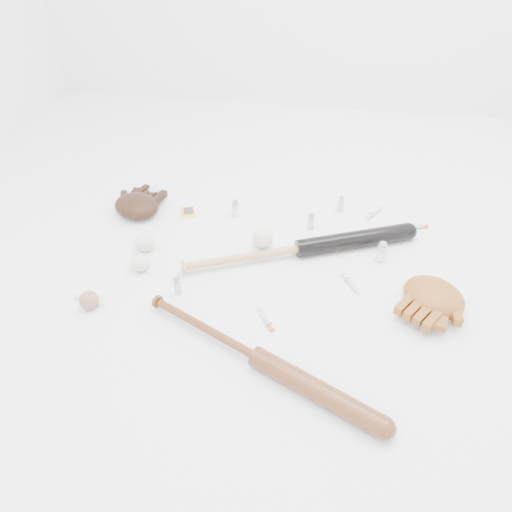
# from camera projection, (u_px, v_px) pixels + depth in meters

# --- Properties ---
(bat_dark) EXTENTS (0.93, 0.44, 0.07)m
(bat_dark) POSITION_uv_depth(u_px,v_px,m) (300.00, 248.00, 1.93)
(bat_dark) COLOR black
(bat_dark) RESTS_ON ground
(bat_wood) EXTENTS (0.83, 0.45, 0.07)m
(bat_wood) POSITION_uv_depth(u_px,v_px,m) (257.00, 357.00, 1.53)
(bat_wood) COLOR brown
(bat_wood) RESTS_ON ground
(glove_dark) EXTENTS (0.30, 0.30, 0.09)m
(glove_dark) POSITION_uv_depth(u_px,v_px,m) (137.00, 205.00, 2.14)
(glove_dark) COLOR black
(glove_dark) RESTS_ON ground
(glove_tan) EXTENTS (0.36, 0.36, 0.09)m
(glove_tan) POSITION_uv_depth(u_px,v_px,m) (434.00, 296.00, 1.72)
(glove_tan) COLOR brown
(glove_tan) RESTS_ON ground
(trading_card) EXTENTS (0.08, 0.10, 0.00)m
(trading_card) POSITION_uv_depth(u_px,v_px,m) (188.00, 212.00, 2.17)
(trading_card) COLOR gold
(trading_card) RESTS_ON ground
(pedestal) EXTENTS (0.10, 0.10, 0.04)m
(pedestal) POSITION_uv_depth(u_px,v_px,m) (263.00, 250.00, 1.94)
(pedestal) COLOR white
(pedestal) RESTS_ON ground
(baseball_on_pedestal) EXTENTS (0.08, 0.08, 0.08)m
(baseball_on_pedestal) POSITION_uv_depth(u_px,v_px,m) (263.00, 238.00, 1.90)
(baseball_on_pedestal) COLOR silver
(baseball_on_pedestal) RESTS_ON pedestal
(baseball_left) EXTENTS (0.08, 0.08, 0.08)m
(baseball_left) POSITION_uv_depth(u_px,v_px,m) (145.00, 242.00, 1.96)
(baseball_left) COLOR silver
(baseball_left) RESTS_ON ground
(baseball_upper) EXTENTS (0.07, 0.07, 0.07)m
(baseball_upper) POSITION_uv_depth(u_px,v_px,m) (155.00, 193.00, 2.23)
(baseball_upper) COLOR silver
(baseball_upper) RESTS_ON ground
(baseball_mid) EXTENTS (0.07, 0.07, 0.07)m
(baseball_mid) POSITION_uv_depth(u_px,v_px,m) (140.00, 262.00, 1.87)
(baseball_mid) COLOR silver
(baseball_mid) RESTS_ON ground
(baseball_aged) EXTENTS (0.07, 0.07, 0.07)m
(baseball_aged) POSITION_uv_depth(u_px,v_px,m) (89.00, 300.00, 1.72)
(baseball_aged) COLOR #976A49
(baseball_aged) RESTS_ON ground
(syringe_0) EXTENTS (0.14, 0.06, 0.02)m
(syringe_0) POSITION_uv_depth(u_px,v_px,m) (90.00, 301.00, 1.75)
(syringe_0) COLOR #ADBCC6
(syringe_0) RESTS_ON ground
(syringe_1) EXTENTS (0.09, 0.13, 0.02)m
(syringe_1) POSITION_uv_depth(u_px,v_px,m) (265.00, 318.00, 1.69)
(syringe_1) COLOR #ADBCC6
(syringe_1) RESTS_ON ground
(syringe_2) EXTENTS (0.12, 0.15, 0.02)m
(syringe_2) POSITION_uv_depth(u_px,v_px,m) (376.00, 211.00, 2.16)
(syringe_2) COLOR #ADBCC6
(syringe_2) RESTS_ON ground
(syringe_3) EXTENTS (0.09, 0.13, 0.02)m
(syringe_3) POSITION_uv_depth(u_px,v_px,m) (352.00, 285.00, 1.81)
(syringe_3) COLOR #ADBCC6
(syringe_3) RESTS_ON ground
(syringe_4) EXTENTS (0.14, 0.06, 0.02)m
(syringe_4) POSITION_uv_depth(u_px,v_px,m) (414.00, 227.00, 2.08)
(syringe_4) COLOR #ADBCC6
(syringe_4) RESTS_ON ground
(vial_0) EXTENTS (0.03, 0.03, 0.07)m
(vial_0) POSITION_uv_depth(u_px,v_px,m) (341.00, 204.00, 2.16)
(vial_0) COLOR silver
(vial_0) RESTS_ON ground
(vial_1) EXTENTS (0.03, 0.03, 0.07)m
(vial_1) POSITION_uv_depth(u_px,v_px,m) (311.00, 221.00, 2.06)
(vial_1) COLOR silver
(vial_1) RESTS_ON ground
(vial_2) EXTENTS (0.03, 0.03, 0.08)m
(vial_2) POSITION_uv_depth(u_px,v_px,m) (235.00, 208.00, 2.13)
(vial_2) COLOR silver
(vial_2) RESTS_ON ground
(vial_3) EXTENTS (0.04, 0.04, 0.09)m
(vial_3) POSITION_uv_depth(u_px,v_px,m) (382.00, 252.00, 1.90)
(vial_3) COLOR silver
(vial_3) RESTS_ON ground
(vial_4) EXTENTS (0.03, 0.03, 0.07)m
(vial_4) POSITION_uv_depth(u_px,v_px,m) (178.00, 286.00, 1.77)
(vial_4) COLOR silver
(vial_4) RESTS_ON ground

